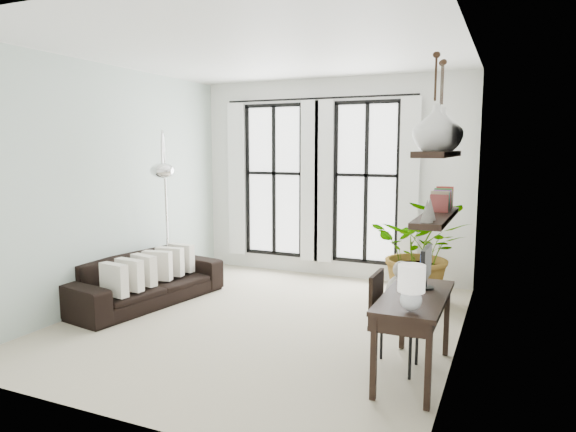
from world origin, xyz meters
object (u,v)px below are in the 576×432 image
Objects in this scene: desk at (414,302)px; buddha at (401,297)px; plant at (421,251)px; desk_chair at (387,314)px; arc_lamp at (164,172)px; sofa at (145,280)px.

desk is 1.58m from buddha.
desk_chair is at bearing -88.56° from plant.
arc_lamp is at bearing -159.98° from plant.
sofa is 1.70× the size of desk.
buddha is at bearing 105.13° from desk.
plant reaches higher than desk.
arc_lamp is (0.10, 0.34, 1.45)m from sofa.
plant is at bearing 85.63° from buddha.
desk_chair is 1.35m from buddha.
arc_lamp is (-3.37, 1.07, 1.25)m from desk_chair.
desk is at bearing -93.04° from sofa.
plant is 2.45m from desk.
sofa is 1.56× the size of plant.
buddha is (-0.40, 1.47, -0.40)m from desk.
desk is 3.98m from arc_lamp.
plant is 0.61× the size of arc_lamp.
sofa is 2.92× the size of buddha.
desk reaches higher than sofa.
plant is at bearing 97.64° from desk.
desk is 0.56× the size of arc_lamp.
sofa is at bearing -107.14° from arc_lamp.
sofa is 2.41× the size of desk_chair.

